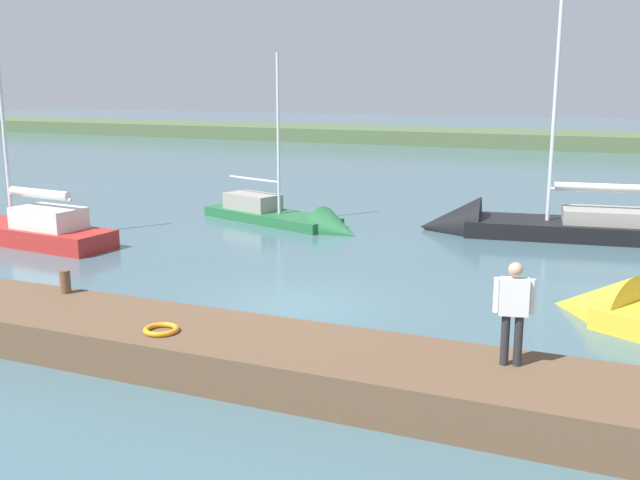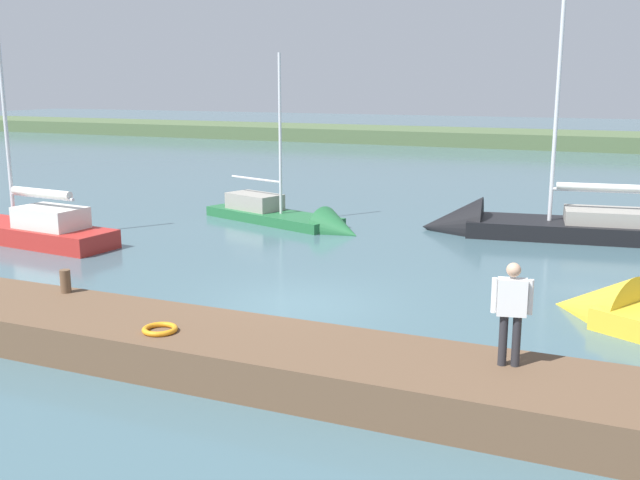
{
  "view_description": "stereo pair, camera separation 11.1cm",
  "coord_description": "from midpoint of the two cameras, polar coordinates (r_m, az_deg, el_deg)",
  "views": [
    {
      "loc": [
        -7.17,
        15.45,
        5.32
      ],
      "look_at": [
        -0.5,
        -0.21,
        1.63
      ],
      "focal_mm": 41.19,
      "sensor_mm": 36.0,
      "label": 1
    },
    {
      "loc": [
        -7.27,
        15.4,
        5.32
      ],
      "look_at": [
        -0.5,
        -0.21,
        1.63
      ],
      "focal_mm": 41.19,
      "sensor_mm": 36.0,
      "label": 2
    }
  ],
  "objects": [
    {
      "name": "ground_plane",
      "position": [
        17.84,
        -1.56,
        -5.11
      ],
      "size": [
        200.0,
        200.0,
        0.0
      ],
      "primitive_type": "plane",
      "color": "#42606B"
    },
    {
      "name": "far_shoreline",
      "position": [
        64.33,
        17.06,
        6.96
      ],
      "size": [
        180.0,
        8.0,
        2.4
      ],
      "primitive_type": "cube",
      "color": "#4C603D",
      "rests_on": "ground_plane"
    },
    {
      "name": "dock_pier",
      "position": [
        14.21,
        -8.87,
        -8.24
      ],
      "size": [
        26.97,
        2.44,
        0.77
      ],
      "primitive_type": "cube",
      "color": "brown",
      "rests_on": "ground_plane"
    },
    {
      "name": "mooring_post_far",
      "position": [
        17.05,
        -18.99,
        -3.04
      ],
      "size": [
        0.23,
        0.23,
        0.51
      ],
      "primitive_type": "cylinder",
      "color": "brown",
      "rests_on": "dock_pier"
    },
    {
      "name": "life_ring_buoy",
      "position": [
        14.01,
        -12.11,
        -6.79
      ],
      "size": [
        0.66,
        0.66,
        0.1
      ],
      "primitive_type": "torus",
      "color": "orange",
      "rests_on": "dock_pier"
    },
    {
      "name": "sailboat_behind_pier",
      "position": [
        26.89,
        16.38,
        0.76
      ],
      "size": [
        9.73,
        3.63,
        10.4
      ],
      "rotation": [
        0.0,
        0.0,
        0.14
      ],
      "color": "black",
      "rests_on": "ground_plane"
    },
    {
      "name": "sailboat_mid_channel",
      "position": [
        27.18,
        -22.63,
        0.54
      ],
      "size": [
        7.93,
        2.51,
        8.32
      ],
      "rotation": [
        0.0,
        0.0,
        -0.1
      ],
      "color": "#B22823",
      "rests_on": "ground_plane"
    },
    {
      "name": "sailboat_far_right",
      "position": [
        27.75,
        -2.04,
        1.41
      ],
      "size": [
        7.32,
        3.92,
        7.21
      ],
      "rotation": [
        0.0,
        0.0,
        2.82
      ],
      "color": "#236638",
      "rests_on": "ground_plane"
    },
    {
      "name": "person_on_dock",
      "position": [
        12.25,
        14.91,
        -5.03
      ],
      "size": [
        0.64,
        0.31,
        1.73
      ],
      "rotation": [
        0.0,
        0.0,
        1.79
      ],
      "color": "#28282D",
      "rests_on": "dock_pier"
    }
  ]
}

